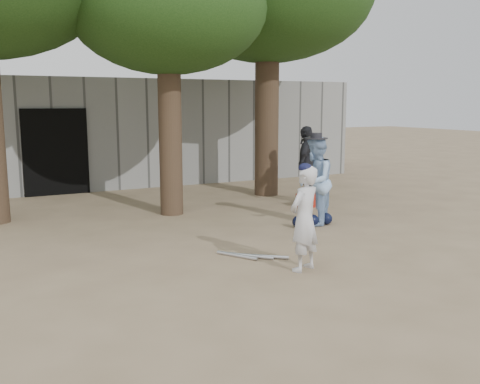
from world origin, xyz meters
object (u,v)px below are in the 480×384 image
boy_player (304,219)px  spectator_dark (306,164)px  spectator_blue (315,181)px  red_bag (307,200)px

boy_player → spectator_dark: (2.98, 4.37, 0.16)m
boy_player → spectator_blue: bearing=-150.3°
spectator_dark → red_bag: spectator_dark is taller
spectator_dark → spectator_blue: bearing=18.8°
spectator_blue → spectator_dark: spectator_dark is taller
boy_player → spectator_blue: (1.78, 2.30, 0.11)m
boy_player → red_bag: 4.74m
spectator_dark → red_bag: size_ratio=4.30×
spectator_blue → boy_player: bearing=7.5°
red_bag → spectator_blue: bearing=-119.8°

